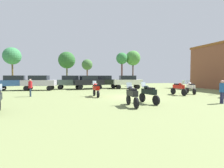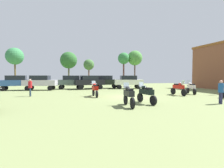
{
  "view_description": "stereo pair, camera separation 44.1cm",
  "coord_description": "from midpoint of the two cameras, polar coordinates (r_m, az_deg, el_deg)",
  "views": [
    {
      "loc": [
        -6.05,
        -14.44,
        1.95
      ],
      "look_at": [
        -0.35,
        5.05,
        0.99
      ],
      "focal_mm": 27.17,
      "sensor_mm": 36.0,
      "label": 1
    },
    {
      "loc": [
        -5.63,
        -14.56,
        1.95
      ],
      "look_at": [
        -0.35,
        5.05,
        0.99
      ],
      "focal_mm": 27.17,
      "sensor_mm": 36.0,
      "label": 2
    }
  ],
  "objects": [
    {
      "name": "motorcycle_4",
      "position": [
        18.37,
        20.88,
        -1.19
      ],
      "size": [
        0.62,
        2.23,
        1.51
      ],
      "rotation": [
        0.0,
        0.0,
        3.22
      ],
      "color": "black",
      "rests_on": "ground"
    },
    {
      "name": "tree_2",
      "position": [
        37.59,
        -30.87,
        8.05
      ],
      "size": [
        3.22,
        3.22,
        7.33
      ],
      "color": "brown",
      "rests_on": "ground"
    },
    {
      "name": "motorcycle_6",
      "position": [
        15.88,
        -6.21,
        -1.68
      ],
      "size": [
        0.62,
        2.16,
        1.47
      ],
      "rotation": [
        0.0,
        0.0,
        0.05
      ],
      "color": "black",
      "rests_on": "ground"
    },
    {
      "name": "motorcycle_1",
      "position": [
        20.21,
        24.37,
        -0.98
      ],
      "size": [
        0.85,
        2.2,
        1.45
      ],
      "rotation": [
        0.0,
        0.0,
        -0.29
      ],
      "color": "black",
      "rests_on": "ground"
    },
    {
      "name": "car_4",
      "position": [
        26.15,
        -30.32,
        0.66
      ],
      "size": [
        4.41,
        2.09,
        2.0
      ],
      "rotation": [
        0.0,
        0.0,
        1.64
      ],
      "color": "black",
      "rests_on": "ground"
    },
    {
      "name": "tree_1",
      "position": [
        37.33,
        -15.3,
        7.71
      ],
      "size": [
        3.53,
        3.53,
        7.05
      ],
      "color": "brown",
      "rests_on": "ground"
    },
    {
      "name": "ground_plane",
      "position": [
        15.75,
        5.6,
        -4.38
      ],
      "size": [
        44.0,
        52.0,
        0.02
      ],
      "color": "olive"
    },
    {
      "name": "tree_4",
      "position": [
        36.35,
        -8.71,
        6.35
      ],
      "size": [
        2.27,
        2.27,
        5.47
      ],
      "color": "brown",
      "rests_on": "ground"
    },
    {
      "name": "tree_5",
      "position": [
        40.55,
        6.76,
        8.59
      ],
      "size": [
        3.45,
        3.45,
        7.88
      ],
      "color": "#4F3934",
      "rests_on": "ground"
    },
    {
      "name": "car_3",
      "position": [
        25.94,
        -14.18,
        0.94
      ],
      "size": [
        4.51,
        2.38,
        2.0
      ],
      "rotation": [
        0.0,
        0.0,
        1.43
      ],
      "color": "black",
      "rests_on": "ground"
    },
    {
      "name": "motorcycle_8",
      "position": [
        10.81,
        5.56,
        -3.64
      ],
      "size": [
        0.62,
        2.16,
        1.51
      ],
      "rotation": [
        0.0,
        0.0,
        -0.07
      ],
      "color": "black",
      "rests_on": "ground"
    },
    {
      "name": "motorcycle_9",
      "position": [
        12.17,
        11.17,
        -2.99
      ],
      "size": [
        0.67,
        2.2,
        1.49
      ],
      "rotation": [
        0.0,
        0.0,
        0.16
      ],
      "color": "black",
      "rests_on": "ground"
    },
    {
      "name": "car_2",
      "position": [
        25.07,
        -8.34,
        0.93
      ],
      "size": [
        4.53,
        2.46,
        2.0
      ],
      "rotation": [
        0.0,
        0.0,
        1.73
      ],
      "color": "black",
      "rests_on": "ground"
    },
    {
      "name": "person_1",
      "position": [
        13.99,
        32.31,
        -1.72
      ],
      "size": [
        0.42,
        0.42,
        1.64
      ],
      "rotation": [
        0.0,
        0.0,
        4.41
      ],
      "color": "#28284E",
      "rests_on": "ground"
    },
    {
      "name": "person_2",
      "position": [
        17.72,
        -26.44,
        -0.73
      ],
      "size": [
        0.36,
        0.36,
        1.65
      ],
      "rotation": [
        0.0,
        0.0,
        4.79
      ],
      "color": "#203044",
      "rests_on": "ground"
    },
    {
      "name": "car_1",
      "position": [
        25.06,
        -23.74,
        0.73
      ],
      "size": [
        4.56,
        2.56,
        2.0
      ],
      "rotation": [
        0.0,
        0.0,
        1.39
      ],
      "color": "black",
      "rests_on": "ground"
    },
    {
      "name": "tree_3",
      "position": [
        39.35,
        3.02,
        8.41
      ],
      "size": [
        2.65,
        2.65,
        7.31
      ],
      "color": "brown",
      "rests_on": "ground"
    },
    {
      "name": "car_5",
      "position": [
        26.07,
        4.74,
        1.02
      ],
      "size": [
        4.54,
        2.48,
        2.0
      ],
      "rotation": [
        0.0,
        0.0,
        1.41
      ],
      "color": "black",
      "rests_on": "ground"
    },
    {
      "name": "car_6",
      "position": [
        26.84,
        -3.21,
        1.07
      ],
      "size": [
        4.58,
        2.65,
        2.0
      ],
      "rotation": [
        0.0,
        0.0,
        1.36
      ],
      "color": "black",
      "rests_on": "ground"
    }
  ]
}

